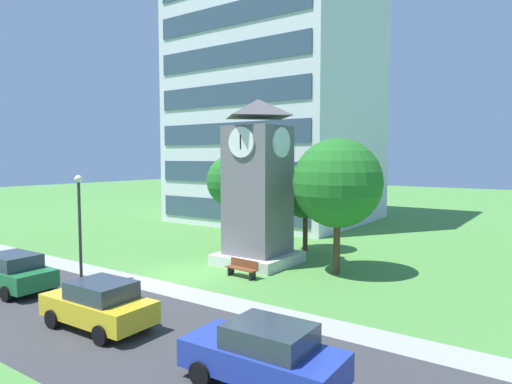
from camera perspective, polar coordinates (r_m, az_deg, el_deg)
The scene contains 13 objects.
ground_plane at distance 23.39m, azimuth -9.50°, elevation -10.47°, with size 160.00×160.00×0.00m, color #4C893D.
street_asphalt at distance 19.54m, azimuth -23.19°, elevation -13.75°, with size 120.00×7.20×0.01m, color #38383A.
kerb_strip at distance 22.05m, azimuth -13.24°, elevation -11.44°, with size 120.00×1.60×0.01m, color #9E9E99.
office_building at distance 44.30m, azimuth 2.84°, elevation 15.32°, with size 16.56×15.12×28.80m.
clock_tower at distance 25.05m, azimuth 0.25°, elevation 0.03°, with size 4.00×4.00×9.21m.
park_bench at distance 22.69m, azimuth -1.75°, elevation -9.68°, with size 1.84×0.64×0.88m.
street_lamp at distance 22.76m, azimuth -21.58°, elevation -2.78°, with size 0.36×0.36×5.16m.
tree_streetside at distance 23.08m, azimuth 10.35°, elevation 1.12°, with size 4.56×4.56×6.98m.
tree_by_building at distance 29.97m, azimuth -2.97°, elevation 1.38°, with size 3.53×3.53×6.20m.
tree_near_tower at distance 28.68m, azimuth 6.34°, elevation 0.07°, with size 3.45×3.45×5.58m.
parked_car_green at distance 23.16m, azimuth -28.79°, elevation -8.91°, with size 4.67×2.17×1.69m.
parked_car_yellow at distance 17.03m, azimuth -19.37°, elevation -13.32°, with size 4.29×2.13×1.69m.
parked_car_blue at distance 12.38m, azimuth 1.05°, elevation -19.95°, with size 4.37×2.13×1.69m.
Camera 1 is at (15.89, -16.10, 5.95)m, focal length 31.38 mm.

